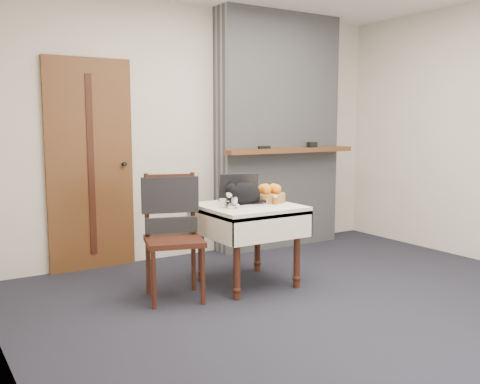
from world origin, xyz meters
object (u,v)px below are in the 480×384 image
object	(u,v)px
side_table	(248,218)
pill_bottle	(275,200)
cream_jar	(223,203)
chair	(172,218)
door	(90,165)
laptop	(242,197)
cat	(244,194)
fruit_basket	(269,195)

from	to	relation	value
side_table	pill_bottle	size ratio (longest dim) A/B	10.02
cream_jar	chair	size ratio (longest dim) A/B	0.07
door	side_table	size ratio (longest dim) A/B	2.56
side_table	laptop	xyz separation A→B (m)	(-0.04, 0.05, 0.18)
cat	fruit_basket	world-z (taller)	cat
pill_bottle	chair	distance (m)	0.91
side_table	cat	xyz separation A→B (m)	(-0.06, -0.03, 0.21)
door	pill_bottle	distance (m)	1.81
pill_bottle	fruit_basket	bearing A→B (deg)	73.06
cat	chair	size ratio (longest dim) A/B	0.48
door	cat	size ratio (longest dim) A/B	4.15
side_table	chair	xyz separation A→B (m)	(-0.68, 0.08, 0.05)
side_table	pill_bottle	xyz separation A→B (m)	(0.20, -0.11, 0.15)
door	side_table	xyz separation A→B (m)	(0.99, -1.23, -0.41)
door	laptop	bearing A→B (deg)	-51.26
door	fruit_basket	size ratio (longest dim) A/B	7.12
side_table	cat	size ratio (longest dim) A/B	1.62
fruit_basket	chair	bearing A→B (deg)	177.93
side_table	chair	world-z (taller)	chair
door	laptop	distance (m)	1.54
pill_bottle	fruit_basket	size ratio (longest dim) A/B	0.28
cream_jar	fruit_basket	size ratio (longest dim) A/B	0.25
cream_jar	pill_bottle	bearing A→B (deg)	-14.71
chair	door	bearing A→B (deg)	120.96
laptop	cat	distance (m)	0.09
laptop	fruit_basket	world-z (taller)	laptop
door	cat	distance (m)	1.58
side_table	pill_bottle	world-z (taller)	pill_bottle
fruit_basket	chair	world-z (taller)	chair
cat	pill_bottle	world-z (taller)	cat
fruit_basket	side_table	bearing A→B (deg)	-170.62
door	cream_jar	distance (m)	1.45
side_table	fruit_basket	size ratio (longest dim) A/B	2.78
side_table	door	bearing A→B (deg)	128.67
laptop	fruit_basket	bearing A→B (deg)	12.76
chair	cat	bearing A→B (deg)	6.43
side_table	cream_jar	xyz separation A→B (m)	(-0.25, 0.01, 0.15)
laptop	cat	world-z (taller)	laptop
door	laptop	xyz separation A→B (m)	(0.95, -1.18, -0.24)
side_table	cream_jar	size ratio (longest dim) A/B	11.15
cream_jar	door	bearing A→B (deg)	121.12
cat	laptop	bearing A→B (deg)	53.46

